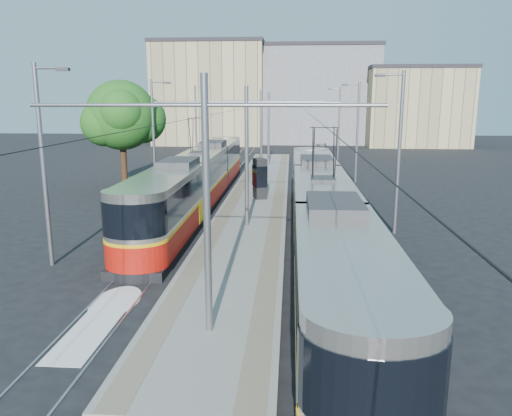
{
  "coord_description": "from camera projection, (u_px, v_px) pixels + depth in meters",
  "views": [
    {
      "loc": [
        2.22,
        -16.85,
        6.65
      ],
      "look_at": [
        0.6,
        6.19,
        1.6
      ],
      "focal_mm": 35.0,
      "sensor_mm": 36.0,
      "label": 1
    }
  ],
  "objects": [
    {
      "name": "street_lamps",
      "position": [
        262.0,
        133.0,
        37.57
      ],
      "size": [
        15.18,
        38.22,
        8.0
      ],
      "color": "slate",
      "rests_on": "ground"
    },
    {
      "name": "rails",
      "position": [
        258.0,
        197.0,
        34.56
      ],
      "size": [
        8.71,
        70.0,
        0.03
      ],
      "color": "gray",
      "rests_on": "ground"
    },
    {
      "name": "tram_right",
      "position": [
        322.0,
        213.0,
        21.47
      ],
      "size": [
        2.43,
        28.97,
        5.5
      ],
      "color": "black",
      "rests_on": "ground"
    },
    {
      "name": "tram_left",
      "position": [
        200.0,
        178.0,
        31.85
      ],
      "size": [
        2.43,
        28.67,
        5.5
      ],
      "color": "black",
      "rests_on": "ground"
    },
    {
      "name": "track_arrow",
      "position": [
        99.0,
        320.0,
        15.32
      ],
      "size": [
        1.2,
        5.0,
        0.01
      ],
      "primitive_type": "cube",
      "color": "silver",
      "rests_on": "ground"
    },
    {
      "name": "building_right",
      "position": [
        415.0,
        107.0,
        71.94
      ],
      "size": [
        14.28,
        10.2,
        11.22
      ],
      "color": "tan",
      "rests_on": "ground"
    },
    {
      "name": "tactile_strip_left",
      "position": [
        238.0,
        193.0,
        34.6
      ],
      "size": [
        0.7,
        50.0,
        0.01
      ],
      "primitive_type": "cube",
      "color": "gray",
      "rests_on": "platform"
    },
    {
      "name": "catenary",
      "position": [
        255.0,
        134.0,
        30.82
      ],
      "size": [
        9.2,
        70.0,
        7.0
      ],
      "color": "slate",
      "rests_on": "platform"
    },
    {
      "name": "building_centre",
      "position": [
        316.0,
        95.0,
        78.39
      ],
      "size": [
        18.36,
        14.28,
        14.63
      ],
      "color": "gray",
      "rests_on": "ground"
    },
    {
      "name": "tactile_strip_right",
      "position": [
        279.0,
        193.0,
        34.4
      ],
      "size": [
        0.7,
        50.0,
        0.01
      ],
      "primitive_type": "cube",
      "color": "gray",
      "rests_on": "platform"
    },
    {
      "name": "ground",
      "position": [
        227.0,
        287.0,
        18.0
      ],
      "size": [
        160.0,
        160.0,
        0.0
      ],
      "primitive_type": "plane",
      "color": "black",
      "rests_on": "ground"
    },
    {
      "name": "platform",
      "position": [
        258.0,
        195.0,
        34.53
      ],
      "size": [
        4.0,
        50.0,
        0.3
      ],
      "primitive_type": "cube",
      "color": "gray",
      "rests_on": "ground"
    },
    {
      "name": "tree",
      "position": [
        127.0,
        116.0,
        36.14
      ],
      "size": [
        5.52,
        5.11,
        8.02
      ],
      "color": "#382314",
      "rests_on": "ground"
    },
    {
      "name": "shelter",
      "position": [
        260.0,
        177.0,
        32.47
      ],
      "size": [
        1.07,
        1.35,
        2.6
      ],
      "rotation": [
        0.0,
        0.0,
        0.33
      ],
      "color": "black",
      "rests_on": "platform"
    },
    {
      "name": "building_left",
      "position": [
        211.0,
        94.0,
        75.56
      ],
      "size": [
        16.32,
        12.24,
        14.94
      ],
      "color": "tan",
      "rests_on": "ground"
    }
  ]
}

